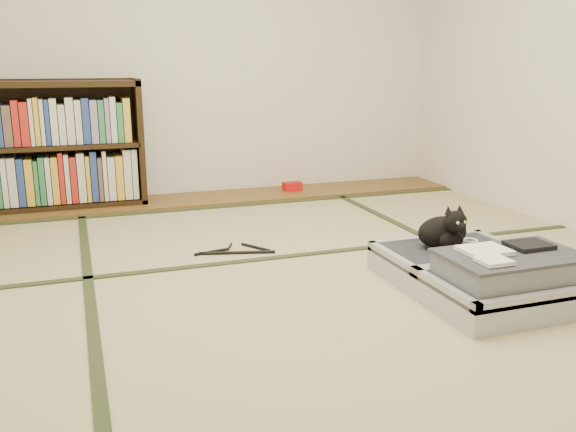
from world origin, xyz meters
name	(u,v)px	position (x,y,z in m)	size (l,w,h in m)	color
floor	(302,282)	(0.00, 0.00, 0.00)	(4.50, 4.50, 0.00)	tan
wood_strip	(213,198)	(0.00, 2.00, 0.01)	(4.00, 0.50, 0.02)	brown
red_item	(292,186)	(0.68, 2.03, 0.06)	(0.15, 0.09, 0.07)	red
tatami_borders	(271,253)	(0.00, 0.49, 0.00)	(4.00, 4.50, 0.01)	#2D381E
bookcase	(38,149)	(-1.26, 2.07, 0.45)	(1.47, 0.34, 0.95)	black
suitcase	(482,273)	(0.75, -0.42, 0.10)	(0.69, 0.92, 0.27)	#A7A8AC
cat	(445,231)	(0.73, -0.12, 0.22)	(0.31, 0.31, 0.25)	black
cable_coil	(469,242)	(0.91, -0.09, 0.14)	(0.10, 0.10, 0.02)	white
hanger	(235,251)	(-0.19, 0.58, 0.01)	(0.45, 0.25, 0.01)	black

